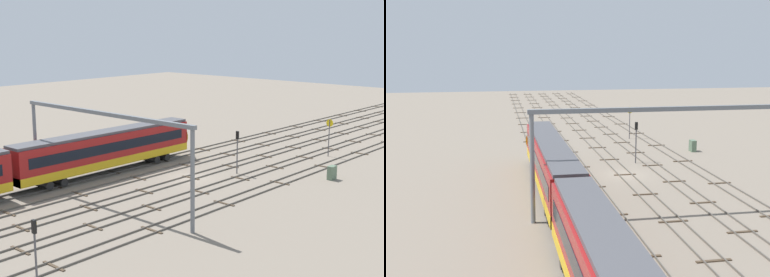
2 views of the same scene
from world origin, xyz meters
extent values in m
plane|color=gray|center=(0.00, 0.00, 0.00)|extent=(207.64, 207.64, 0.00)
cube|color=#59544C|center=(0.00, -9.23, 0.08)|extent=(191.64, 0.07, 0.16)
cube|color=#59544C|center=(0.00, -7.80, 0.08)|extent=(191.64, 0.07, 0.16)
cube|color=#473828|center=(-23.96, -8.52, 0.04)|extent=(0.24, 2.40, 0.08)
cube|color=#473828|center=(-14.37, -8.52, 0.04)|extent=(0.24, 2.40, 0.08)
cube|color=#473828|center=(-4.79, -8.52, 0.04)|extent=(0.24, 2.40, 0.08)
cube|color=#473828|center=(4.79, -8.52, 0.04)|extent=(0.24, 2.40, 0.08)
cube|color=#473828|center=(14.37, -8.52, 0.04)|extent=(0.24, 2.40, 0.08)
cube|color=#473828|center=(23.96, -8.52, 0.04)|extent=(0.24, 2.40, 0.08)
cube|color=#59544C|center=(0.00, -4.98, 0.08)|extent=(191.64, 0.07, 0.16)
cube|color=#59544C|center=(0.00, -3.54, 0.08)|extent=(191.64, 0.07, 0.16)
cube|color=#473828|center=(-23.96, -4.26, 0.04)|extent=(0.24, 2.40, 0.08)
cube|color=#473828|center=(-17.11, -4.26, 0.04)|extent=(0.24, 2.40, 0.08)
cube|color=#473828|center=(-10.27, -4.26, 0.04)|extent=(0.24, 2.40, 0.08)
cube|color=#473828|center=(-3.42, -4.26, 0.04)|extent=(0.24, 2.40, 0.08)
cube|color=#473828|center=(3.42, -4.26, 0.04)|extent=(0.24, 2.40, 0.08)
cube|color=#473828|center=(10.27, -4.26, 0.04)|extent=(0.24, 2.40, 0.08)
cube|color=#473828|center=(17.11, -4.26, 0.04)|extent=(0.24, 2.40, 0.08)
cube|color=#473828|center=(23.96, -4.26, 0.04)|extent=(0.24, 2.40, 0.08)
cube|color=#473828|center=(30.80, -4.26, 0.04)|extent=(0.24, 2.40, 0.08)
cube|color=#473828|center=(37.64, -4.26, 0.04)|extent=(0.24, 2.40, 0.08)
cube|color=#59544C|center=(0.00, -0.72, 0.08)|extent=(191.64, 0.07, 0.16)
cube|color=#59544C|center=(0.00, 0.72, 0.08)|extent=(191.64, 0.07, 0.16)
cube|color=#473828|center=(-21.29, 0.00, 0.04)|extent=(0.24, 2.40, 0.08)
cube|color=#473828|center=(-14.20, 0.00, 0.04)|extent=(0.24, 2.40, 0.08)
cube|color=#473828|center=(-7.10, 0.00, 0.04)|extent=(0.24, 2.40, 0.08)
cube|color=#473828|center=(0.00, 0.00, 0.04)|extent=(0.24, 2.40, 0.08)
cube|color=#473828|center=(7.10, 0.00, 0.04)|extent=(0.24, 2.40, 0.08)
cube|color=#473828|center=(14.20, 0.00, 0.04)|extent=(0.24, 2.40, 0.08)
cube|color=#473828|center=(21.29, 0.00, 0.04)|extent=(0.24, 2.40, 0.08)
cube|color=#473828|center=(28.39, 0.00, 0.04)|extent=(0.24, 2.40, 0.08)
cube|color=#473828|center=(35.49, 0.00, 0.04)|extent=(0.24, 2.40, 0.08)
cube|color=#473828|center=(42.59, 0.00, 0.04)|extent=(0.24, 2.40, 0.08)
cube|color=#473828|center=(49.69, 0.00, 0.04)|extent=(0.24, 2.40, 0.08)
cube|color=#59544C|center=(0.00, 3.54, 0.08)|extent=(191.64, 0.07, 0.16)
cube|color=#59544C|center=(0.00, 4.98, 0.08)|extent=(191.64, 0.07, 0.16)
cube|color=#473828|center=(-19.96, 4.26, 0.04)|extent=(0.24, 2.40, 0.08)
cube|color=#473828|center=(-11.98, 4.26, 0.04)|extent=(0.24, 2.40, 0.08)
cube|color=#473828|center=(-3.99, 4.26, 0.04)|extent=(0.24, 2.40, 0.08)
cube|color=#473828|center=(3.99, 4.26, 0.04)|extent=(0.24, 2.40, 0.08)
cube|color=#473828|center=(11.98, 4.26, 0.04)|extent=(0.24, 2.40, 0.08)
cube|color=#473828|center=(19.96, 4.26, 0.04)|extent=(0.24, 2.40, 0.08)
cube|color=#473828|center=(27.95, 4.26, 0.04)|extent=(0.24, 2.40, 0.08)
cube|color=#473828|center=(35.93, 4.26, 0.04)|extent=(0.24, 2.40, 0.08)
cube|color=#473828|center=(43.92, 4.26, 0.04)|extent=(0.24, 2.40, 0.08)
cube|color=#473828|center=(51.90, 4.26, 0.04)|extent=(0.24, 2.40, 0.08)
cube|color=#473828|center=(59.89, 4.26, 0.04)|extent=(0.24, 2.40, 0.08)
cube|color=#59544C|center=(0.00, 7.80, 0.08)|extent=(191.64, 0.07, 0.16)
cube|color=#59544C|center=(0.00, 9.23, 0.08)|extent=(191.64, 0.07, 0.16)
cube|color=#473828|center=(-11.98, 8.52, 0.04)|extent=(0.24, 2.40, 0.08)
cube|color=#473828|center=(-3.99, 8.52, 0.04)|extent=(0.24, 2.40, 0.08)
cube|color=#473828|center=(3.99, 8.52, 0.04)|extent=(0.24, 2.40, 0.08)
cube|color=#473828|center=(11.98, 8.52, 0.04)|extent=(0.24, 2.40, 0.08)
cube|color=#473828|center=(19.96, 8.52, 0.04)|extent=(0.24, 2.40, 0.08)
cube|color=#473828|center=(27.95, 8.52, 0.04)|extent=(0.24, 2.40, 0.08)
cube|color=#473828|center=(35.93, 8.52, 0.04)|extent=(0.24, 2.40, 0.08)
cube|color=#473828|center=(43.92, 8.52, 0.04)|extent=(0.24, 2.40, 0.08)
cube|color=#473828|center=(51.90, 8.52, 0.04)|extent=(0.24, 2.40, 0.08)
cube|color=#473828|center=(59.89, 8.52, 0.04)|extent=(0.24, 2.40, 0.08)
cube|color=#473828|center=(67.87, 8.52, 0.04)|extent=(0.24, 2.40, 0.08)
cube|color=maroon|center=(-4.82, 8.52, 2.86)|extent=(24.00, 2.90, 3.60)
cube|color=gold|center=(-4.82, 8.52, 1.51)|extent=(24.00, 2.94, 0.90)
cube|color=#4C4C51|center=(-4.82, 8.52, 4.81)|extent=(24.00, 2.50, 0.30)
cube|color=black|center=(-4.82, 7.06, 3.29)|extent=(22.00, 0.04, 1.10)
cube|color=black|center=(-4.82, 9.98, 3.29)|extent=(22.00, 0.04, 1.10)
cylinder|color=black|center=(-13.40, 8.52, 0.61)|extent=(0.90, 2.70, 0.90)
cylinder|color=black|center=(-11.60, 8.52, 0.61)|extent=(0.90, 2.70, 0.90)
cylinder|color=black|center=(1.96, 8.52, 0.61)|extent=(0.90, 2.70, 0.90)
cylinder|color=black|center=(3.76, 8.52, 0.61)|extent=(0.90, 2.70, 0.90)
cone|color=gold|center=(7.98, 8.52, 2.68)|extent=(1.60, 3.24, 3.24)
cylinder|color=slate|center=(-12.52, -11.37, 4.28)|extent=(0.36, 0.36, 8.55)
cylinder|color=slate|center=(-12.52, 10.84, 4.28)|extent=(0.36, 0.36, 8.55)
cube|color=slate|center=(-12.52, -0.27, 8.73)|extent=(0.40, 22.81, 0.35)
cylinder|color=#4C4C51|center=(19.82, -6.14, 2.39)|extent=(0.12, 0.12, 4.78)
cylinder|color=yellow|center=(19.86, -6.14, 4.36)|extent=(0.05, 0.95, 0.95)
cube|color=black|center=(19.89, -6.14, 4.36)|extent=(0.02, 0.43, 0.12)
cylinder|color=#4C4C51|center=(-26.53, -10.40, 1.83)|extent=(0.14, 0.14, 3.67)
cube|color=black|center=(-26.53, -10.40, 4.12)|extent=(0.20, 0.32, 0.90)
sphere|color=yellow|center=(-26.42, -10.40, 4.32)|extent=(0.20, 0.20, 0.20)
sphere|color=#262626|center=(-26.42, -10.40, 3.92)|extent=(0.20, 0.20, 0.20)
cylinder|color=#4C4C51|center=(4.94, -2.65, 2.01)|extent=(0.14, 0.14, 4.03)
cube|color=black|center=(4.94, -2.65, 4.48)|extent=(0.20, 0.32, 0.90)
sphere|color=yellow|center=(5.05, -2.65, 4.68)|extent=(0.20, 0.20, 0.20)
sphere|color=#262626|center=(5.05, -2.65, 4.28)|extent=(0.20, 0.20, 0.20)
cube|color=#597259|center=(9.89, -11.93, 0.76)|extent=(1.07, 0.65, 1.51)
cube|color=#333333|center=(10.44, -11.93, 0.98)|extent=(0.02, 0.45, 0.24)
camera|label=1|loc=(-45.34, -40.48, 16.58)|focal=53.11mm
camera|label=2|loc=(-47.59, 13.38, 13.41)|focal=44.25mm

